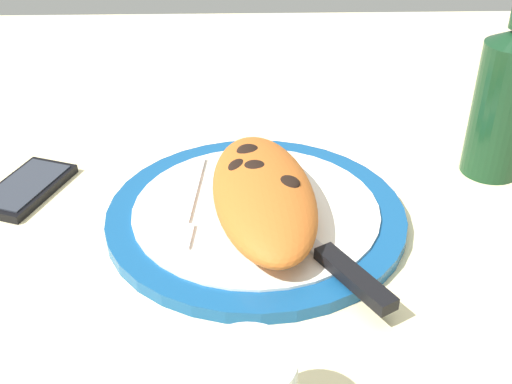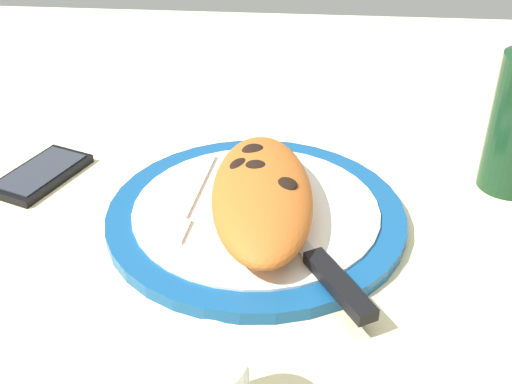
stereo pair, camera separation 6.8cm
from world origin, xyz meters
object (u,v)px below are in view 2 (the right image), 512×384
(knife, at_px, (321,265))
(smartphone, at_px, (41,174))
(fork, at_px, (190,203))
(plate, at_px, (256,214))
(calzone, at_px, (262,194))

(knife, height_order, smartphone, knife)
(smartphone, bearing_deg, fork, 71.25)
(plate, bearing_deg, fork, -89.67)
(knife, bearing_deg, calzone, -144.22)
(calzone, xyz_separation_m, knife, (0.09, 0.06, -0.02))
(calzone, relative_size, fork, 1.41)
(knife, bearing_deg, fork, -124.62)
(fork, bearing_deg, smartphone, -108.75)
(calzone, bearing_deg, smartphone, -105.70)
(plate, relative_size, knife, 1.54)
(knife, distance_m, smartphone, 0.37)
(fork, xyz_separation_m, smartphone, (-0.07, -0.19, -0.01))
(fork, bearing_deg, plate, 90.33)
(fork, distance_m, knife, 0.17)
(calzone, height_order, knife, calzone)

